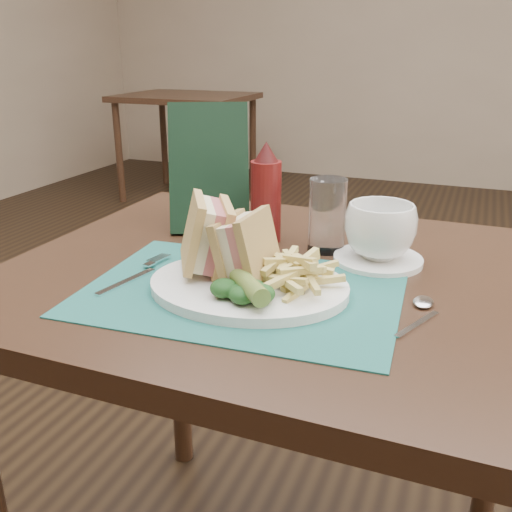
% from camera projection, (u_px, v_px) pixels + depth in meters
% --- Properties ---
extents(floor, '(7.00, 7.00, 0.00)m').
position_uv_depth(floor, '(335.00, 450.00, 1.64)').
color(floor, black).
rests_on(floor, ground).
extents(wall_back, '(6.00, 0.00, 6.00)m').
position_uv_depth(wall_back, '(440.00, 185.00, 4.69)').
color(wall_back, gray).
rests_on(wall_back, ground).
extents(table_main, '(0.90, 0.75, 0.75)m').
position_uv_depth(table_main, '(279.00, 453.00, 1.08)').
color(table_main, black).
rests_on(table_main, ground).
extents(table_bg_left, '(0.90, 0.75, 0.75)m').
position_uv_depth(table_bg_left, '(188.00, 147.00, 4.21)').
color(table_bg_left, black).
rests_on(table_bg_left, ground).
extents(placemat, '(0.49, 0.36, 0.00)m').
position_uv_depth(placemat, '(242.00, 291.00, 0.85)').
color(placemat, '#1B5851').
rests_on(placemat, table_main).
extents(plate, '(0.32, 0.27, 0.01)m').
position_uv_depth(plate, '(249.00, 286.00, 0.85)').
color(plate, white).
rests_on(plate, placemat).
extents(sandwich_half_a, '(0.13, 0.14, 0.12)m').
position_uv_depth(sandwich_half_a, '(193.00, 235.00, 0.87)').
color(sandwich_half_a, tan).
rests_on(sandwich_half_a, plate).
extents(sandwich_half_b, '(0.08, 0.11, 0.10)m').
position_uv_depth(sandwich_half_b, '(233.00, 244.00, 0.85)').
color(sandwich_half_b, tan).
rests_on(sandwich_half_b, plate).
extents(kale_garnish, '(0.11, 0.08, 0.03)m').
position_uv_depth(kale_garnish, '(241.00, 289.00, 0.79)').
color(kale_garnish, '#133514').
rests_on(kale_garnish, plate).
extents(pickle_spear, '(0.10, 0.11, 0.03)m').
position_uv_depth(pickle_spear, '(246.00, 283.00, 0.79)').
color(pickle_spear, '#526A28').
rests_on(pickle_spear, plate).
extents(fries_pile, '(0.18, 0.20, 0.05)m').
position_uv_depth(fries_pile, '(294.00, 269.00, 0.83)').
color(fries_pile, '#CFBC67').
rests_on(fries_pile, plate).
extents(fork, '(0.07, 0.17, 0.01)m').
position_uv_depth(fork, '(137.00, 272.00, 0.91)').
color(fork, silver).
rests_on(fork, placemat).
extents(spoon, '(0.09, 0.15, 0.01)m').
position_uv_depth(spoon, '(420.00, 314.00, 0.77)').
color(spoon, silver).
rests_on(spoon, table_main).
extents(saucer, '(0.15, 0.15, 0.01)m').
position_uv_depth(saucer, '(378.00, 260.00, 0.97)').
color(saucer, white).
rests_on(saucer, table_main).
extents(coffee_cup, '(0.17, 0.17, 0.09)m').
position_uv_depth(coffee_cup, '(380.00, 231.00, 0.95)').
color(coffee_cup, white).
rests_on(coffee_cup, saucer).
extents(drinking_glass, '(0.08, 0.08, 0.13)m').
position_uv_depth(drinking_glass, '(327.00, 215.00, 1.00)').
color(drinking_glass, white).
rests_on(drinking_glass, table_main).
extents(ketchup_bottle, '(0.06, 0.06, 0.19)m').
position_uv_depth(ketchup_bottle, '(266.00, 192.00, 1.04)').
color(ketchup_bottle, '#580F0F').
rests_on(ketchup_bottle, table_main).
extents(check_presenter, '(0.18, 0.15, 0.24)m').
position_uv_depth(check_presenter, '(209.00, 169.00, 1.10)').
color(check_presenter, black).
rests_on(check_presenter, table_main).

